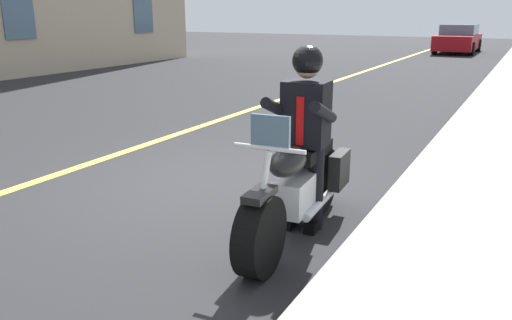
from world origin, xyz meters
TOP-DOWN VIEW (x-y plane):
  - ground_plane at (0.00, 0.00)m, footprint 80.00×80.00m
  - lane_center_stripe at (0.00, -2.00)m, footprint 60.00×0.16m
  - motorcycle_main at (0.73, 1.44)m, footprint 2.22×0.69m
  - rider_main at (0.54, 1.43)m, footprint 0.65×0.58m
  - car_dark at (-23.33, -0.37)m, footprint 4.60×1.92m

SIDE VIEW (x-z plane):
  - ground_plane at x=0.00m, z-range 0.00..0.00m
  - lane_center_stripe at x=0.00m, z-range 0.00..0.01m
  - motorcycle_main at x=0.73m, z-range -0.18..1.08m
  - car_dark at x=-23.33m, z-range -0.01..1.39m
  - rider_main at x=0.54m, z-range 0.17..1.91m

